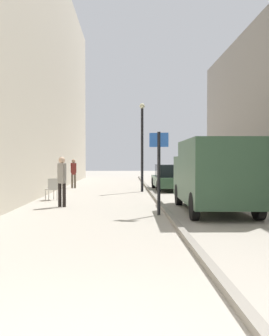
% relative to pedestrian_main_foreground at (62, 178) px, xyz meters
% --- Properties ---
extents(ground_plane, '(80.00, 80.00, 0.00)m').
position_rel_pedestrian_main_foreground_xyz_m(ground_plane, '(2.08, 1.53, -1.06)').
color(ground_plane, '#A8A093').
extents(kerb_strip, '(0.16, 40.00, 0.12)m').
position_rel_pedestrian_main_foreground_xyz_m(kerb_strip, '(3.66, 1.53, -1.00)').
color(kerb_strip, gray).
rests_on(kerb_strip, ground_plane).
extents(pedestrian_main_foreground, '(0.35, 0.28, 1.84)m').
position_rel_pedestrian_main_foreground_xyz_m(pedestrian_main_foreground, '(0.00, 0.00, 0.00)').
color(pedestrian_main_foreground, black).
rests_on(pedestrian_main_foreground, ground_plane).
extents(pedestrian_mid_block, '(0.33, 0.27, 1.75)m').
position_rel_pedestrian_main_foreground_xyz_m(pedestrian_mid_block, '(-0.82, 8.59, -0.05)').
color(pedestrian_mid_block, brown).
rests_on(pedestrian_mid_block, ground_plane).
extents(delivery_van, '(2.14, 4.95, 2.36)m').
position_rel_pedestrian_main_foreground_xyz_m(delivery_van, '(5.26, -1.37, 0.21)').
color(delivery_van, '#335138').
rests_on(delivery_van, ground_plane).
extents(parked_car, '(1.90, 4.23, 1.45)m').
position_rel_pedestrian_main_foreground_xyz_m(parked_car, '(4.90, 7.24, -0.35)').
color(parked_car, '#335138').
rests_on(parked_car, ground_plane).
extents(street_sign_post, '(0.58, 0.20, 2.60)m').
position_rel_pedestrian_main_foreground_xyz_m(street_sign_post, '(3.37, -2.03, 0.48)').
color(street_sign_post, black).
rests_on(street_sign_post, ground_plane).
extents(lamp_post, '(0.28, 0.28, 4.76)m').
position_rel_pedestrian_main_foreground_xyz_m(lamp_post, '(3.23, 6.12, 1.66)').
color(lamp_post, black).
rests_on(lamp_post, ground_plane).
extents(cafe_chair_near_window, '(0.61, 0.61, 0.94)m').
position_rel_pedestrian_main_foreground_xyz_m(cafe_chair_near_window, '(-0.80, 2.15, -0.52)').
color(cafe_chair_near_window, '#B7B2A8').
rests_on(cafe_chair_near_window, ground_plane).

